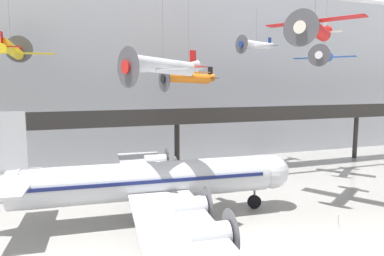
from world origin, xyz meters
The scene contains 10 objects.
hangar_back_wall centered at (0.00, 33.04, 13.31)m, with size 140.00×3.00×26.62m.
mezzanine_walkway centered at (0.00, 23.30, 7.32)m, with size 110.00×3.20×8.95m.
airliner_silver_main centered at (-7.11, 10.19, 3.46)m, with size 28.14×32.01×9.82m.
suspended_plane_orange_highwing centered at (0.63, 21.37, 12.76)m, with size 7.36×8.92×11.69m.
suspended_plane_silver_racer centered at (-5.35, 10.46, 13.48)m, with size 8.04×9.31×11.12m.
suspended_plane_yellow_lowwing centered at (-19.01, 23.98, 15.70)m, with size 8.92×7.29×8.33m.
suspended_plane_blue_trainer centered at (17.40, 17.27, 15.56)m, with size 6.22×6.66×8.77m.
suspended_plane_red_highwing centered at (9.29, 9.23, 17.30)m, with size 7.80×8.60×7.67m.
suspended_plane_white_twin centered at (12.72, 26.29, 17.62)m, with size 6.29×7.57×6.69m.
stanchion_barrier centered at (7.80, 3.21, 0.33)m, with size 0.36×0.36×1.08m.
Camera 1 is at (-12.91, -18.70, 11.93)m, focal length 32.00 mm.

